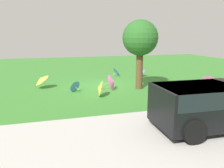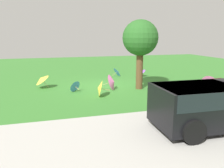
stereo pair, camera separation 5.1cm
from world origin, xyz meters
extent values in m
plane|color=#387A2D|center=(0.00, 0.00, 0.00)|extent=(40.00, 40.00, 0.00)
cube|color=#B2AFA8|center=(0.00, 7.31, 0.00)|extent=(40.00, 4.39, 0.01)
cube|color=black|center=(-2.27, 7.32, 0.85)|extent=(4.66, 2.05, 1.35)
cube|color=black|center=(-1.35, 7.29, 1.25)|extent=(2.64, 2.00, 0.55)
cylinder|color=black|center=(-0.63, 8.22, 0.38)|extent=(0.77, 0.24, 0.76)
cylinder|color=black|center=(-0.70, 6.32, 0.38)|extent=(0.77, 0.24, 0.76)
cube|color=maroon|center=(-4.82, 3.48, 0.45)|extent=(1.64, 0.63, 0.05)
cube|color=maroon|center=(-4.84, 3.67, 0.68)|extent=(1.60, 0.29, 0.45)
cube|color=black|center=(-4.18, 3.55, 0.23)|extent=(0.13, 0.41, 0.45)
cube|color=black|center=(-5.46, 3.40, 0.23)|extent=(0.13, 0.41, 0.45)
cylinder|color=brown|center=(-1.83, 1.19, 1.20)|extent=(0.40, 0.40, 2.40)
sphere|color=#286023|center=(-1.83, 1.19, 3.02)|extent=(2.07, 2.07, 2.07)
cylinder|color=tan|center=(3.60, -0.55, 0.25)|extent=(0.37, 0.07, 0.50)
cone|color=yellow|center=(3.83, -0.52, 0.57)|extent=(0.96, 1.01, 0.69)
sphere|color=tan|center=(3.88, -0.52, 0.65)|extent=(0.05, 0.04, 0.05)
cylinder|color=tan|center=(-1.57, -3.23, 0.18)|extent=(0.44, 0.09, 0.30)
cone|color=#4C8CE5|center=(-1.84, -3.27, 0.35)|extent=(0.64, 0.83, 0.71)
sphere|color=tan|center=(-1.90, -3.28, 0.39)|extent=(0.05, 0.04, 0.05)
cylinder|color=tan|center=(1.88, 1.08, 0.24)|extent=(0.23, 0.30, 0.17)
cone|color=#4C8CE5|center=(2.02, 0.89, 0.34)|extent=(0.78, 0.71, 0.68)
sphere|color=tan|center=(2.06, 0.83, 0.37)|extent=(0.06, 0.06, 0.05)
cylinder|color=tan|center=(0.09, 0.87, 0.36)|extent=(0.45, 0.27, 0.19)
cone|color=pink|center=(-0.21, 1.04, 0.48)|extent=(0.90, 1.07, 0.96)
sphere|color=tan|center=(-0.29, 1.09, 0.51)|extent=(0.06, 0.05, 0.05)
cylinder|color=tan|center=(0.57, 2.34, 0.37)|extent=(0.47, 0.13, 0.13)
cone|color=yellow|center=(0.87, 2.27, 0.44)|extent=(0.54, 0.93, 0.89)
sphere|color=tan|center=(0.95, 2.25, 0.46)|extent=(0.05, 0.04, 0.04)
cylinder|color=tan|center=(-5.59, 2.63, 0.34)|extent=(0.34, 0.29, 0.17)
cone|color=pink|center=(-5.81, 2.44, 0.44)|extent=(0.91, 0.96, 0.88)
sphere|color=tan|center=(-5.86, 2.40, 0.47)|extent=(0.06, 0.06, 0.05)
cylinder|color=tan|center=(-3.75, -2.57, 0.18)|extent=(0.27, 0.03, 0.36)
cone|color=purple|center=(-3.59, -2.56, 0.40)|extent=(0.59, 0.64, 0.47)
sphere|color=tan|center=(-3.55, -2.56, 0.45)|extent=(0.05, 0.04, 0.05)
camera|label=1|loc=(3.42, 13.50, 3.17)|focal=36.20mm
camera|label=2|loc=(3.37, 13.52, 3.17)|focal=36.20mm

